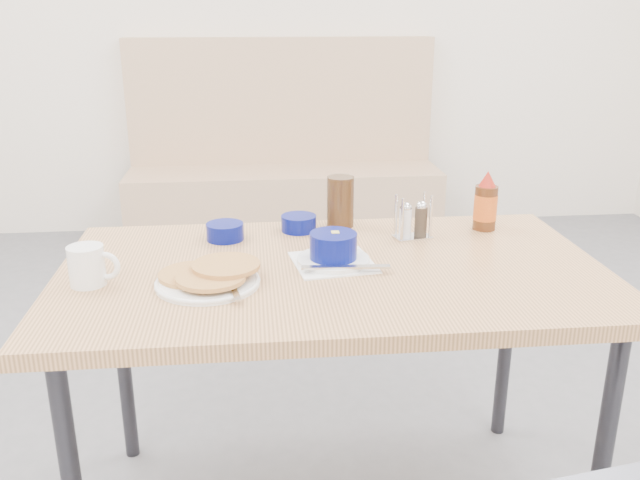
{
  "coord_description": "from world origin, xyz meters",
  "views": [
    {
      "loc": [
        -0.2,
        -1.36,
        1.39
      ],
      "look_at": [
        -0.03,
        0.29,
        0.82
      ],
      "focal_mm": 38.0,
      "sensor_mm": 36.0,
      "label": 1
    }
  ],
  "objects": [
    {
      "name": "coffee_mug",
      "position": [
        -0.6,
        0.19,
        0.81
      ],
      "size": [
        0.13,
        0.09,
        0.1
      ],
      "rotation": [
        0.0,
        0.0,
        -0.19
      ],
      "color": "white",
      "rests_on": "dining_table"
    },
    {
      "name": "booth_bench",
      "position": [
        0.0,
        2.78,
        0.35
      ],
      "size": [
        1.9,
        0.56,
        1.22
      ],
      "color": "tan",
      "rests_on": "ground"
    },
    {
      "name": "pancake_plate",
      "position": [
        -0.31,
        0.16,
        0.78
      ],
      "size": [
        0.25,
        0.26,
        0.04
      ],
      "rotation": [
        0.0,
        0.0,
        -0.15
      ],
      "color": "white",
      "rests_on": "dining_table"
    },
    {
      "name": "dining_table",
      "position": [
        0.0,
        0.25,
        0.7
      ],
      "size": [
        1.4,
        0.8,
        0.76
      ],
      "color": "tan",
      "rests_on": "ground"
    },
    {
      "name": "condiment_caddy",
      "position": [
        0.26,
        0.46,
        0.8
      ],
      "size": [
        0.12,
        0.08,
        0.13
      ],
      "rotation": [
        0.0,
        0.0,
        0.21
      ],
      "color": "silver",
      "rests_on": "dining_table"
    },
    {
      "name": "creamer_bowl",
      "position": [
        -0.28,
        0.5,
        0.78
      ],
      "size": [
        0.11,
        0.11,
        0.05
      ],
      "rotation": [
        0.0,
        0.0,
        -0.39
      ],
      "color": "#040C62",
      "rests_on": "dining_table"
    },
    {
      "name": "amber_tumbler",
      "position": [
        0.06,
        0.59,
        0.84
      ],
      "size": [
        0.11,
        0.11,
        0.15
      ],
      "primitive_type": "cylinder",
      "rotation": [
        0.0,
        0.0,
        0.43
      ],
      "color": "#3A2412",
      "rests_on": "dining_table"
    },
    {
      "name": "syrup_bottle",
      "position": [
        0.49,
        0.51,
        0.84
      ],
      "size": [
        0.07,
        0.07,
        0.18
      ],
      "rotation": [
        0.0,
        0.0,
        -0.14
      ],
      "color": "#47230F",
      "rests_on": "dining_table"
    },
    {
      "name": "butter_bowl",
      "position": [
        -0.07,
        0.56,
        0.78
      ],
      "size": [
        0.1,
        0.1,
        0.05
      ],
      "rotation": [
        0.0,
        0.0,
        0.02
      ],
      "color": "#040C62",
      "rests_on": "dining_table"
    },
    {
      "name": "grits_setting",
      "position": [
        0.0,
        0.27,
        0.8
      ],
      "size": [
        0.25,
        0.23,
        0.08
      ],
      "rotation": [
        0.0,
        0.0,
        0.15
      ],
      "color": "white",
      "rests_on": "dining_table"
    },
    {
      "name": "wall_back",
      "position": [
        0.0,
        2.97,
        1.4
      ],
      "size": [
        5.0,
        0.06,
        2.8
      ],
      "primitive_type": "cube",
      "color": "silver",
      "rests_on": "ground"
    }
  ]
}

